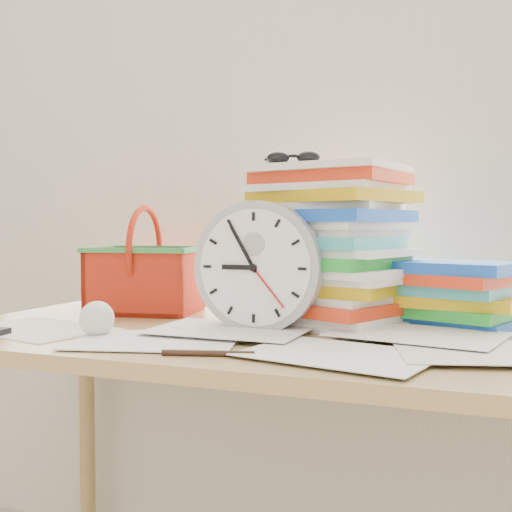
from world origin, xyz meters
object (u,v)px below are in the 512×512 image
at_px(book_stack, 450,295).
at_px(clock, 259,267).
at_px(desk, 257,368).
at_px(paper_stack, 327,246).
at_px(basket, 145,260).

bearing_deg(book_stack, clock, -153.10).
distance_m(desk, clock, 0.21).
bearing_deg(desk, paper_stack, 56.33).
relative_size(paper_stack, clock, 1.30).
height_order(desk, book_stack, book_stack).
relative_size(clock, basket, 1.02).
bearing_deg(clock, desk, -106.01).
bearing_deg(paper_stack, basket, 176.99).
distance_m(paper_stack, basket, 0.49).
bearing_deg(book_stack, paper_stack, -172.71).
xyz_separation_m(desk, paper_stack, (0.11, 0.16, 0.25)).
xyz_separation_m(desk, basket, (-0.38, 0.19, 0.21)).
height_order(clock, book_stack, clock).
bearing_deg(desk, book_stack, 27.72).
relative_size(clock, book_stack, 0.96).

